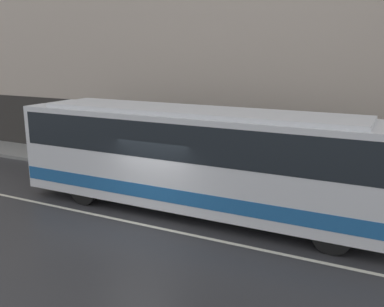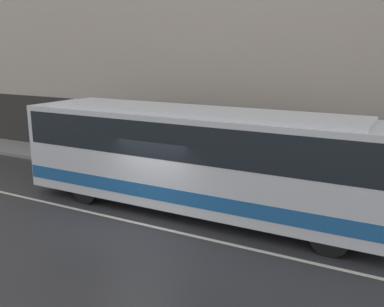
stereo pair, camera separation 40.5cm
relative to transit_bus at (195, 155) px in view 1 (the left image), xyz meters
name	(u,v)px [view 1 (the left image)]	position (x,y,z in m)	size (l,w,h in m)	color
ground_plane	(145,225)	(-0.85, -1.71, -1.93)	(60.00, 60.00, 0.00)	#2D2D30
sidewalk	(214,179)	(-0.85, 3.46, -1.85)	(60.00, 2.33, 0.16)	gray
building_facade	(229,11)	(-0.85, 4.77, 4.80)	(60.00, 0.35, 13.89)	#B7A899
lane_stripe	(145,225)	(-0.85, -1.71, -1.92)	(54.00, 0.14, 0.01)	beige
transit_bus	(195,155)	(0.00, 0.00, 0.00)	(12.28, 2.48, 3.42)	silver
pedestrian_waiting	(148,150)	(-4.18, 3.77, -1.04)	(0.36, 0.36, 1.57)	#1E5933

